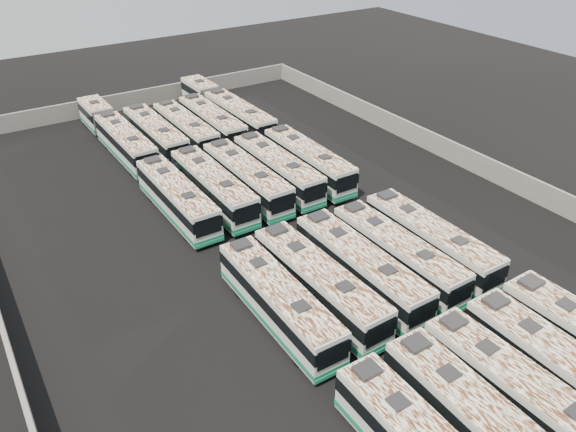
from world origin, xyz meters
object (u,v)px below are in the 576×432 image
object	(u,v)px
bus_midfront_center	(360,268)
bus_back_right	(212,123)
bus_front_center	(523,398)
bus_midback_right	(278,169)
bus_front_left	(484,430)
bus_midback_center	(247,178)
bus_back_far_right	(226,108)
bus_midback_far_right	(308,161)
bus_midfront_far_left	(279,301)
bus_midfront_right	(397,254)
bus_back_far_left	(116,133)
bus_front_right	(566,375)
bus_midback_left	(213,187)
bus_back_left	(156,135)
bus_midfront_far_right	(430,241)
bus_back_center	(186,130)
bus_midback_far_left	(177,198)
bus_midfront_left	(319,284)

from	to	relation	value
bus_midfront_center	bus_back_right	world-z (taller)	bus_midfront_center
bus_front_center	bus_back_right	distance (m)	44.98
bus_midback_right	bus_back_right	xyz separation A→B (m)	(-0.02, 14.18, -0.00)
bus_front_left	bus_midback_center	distance (m)	31.04
bus_back_right	bus_back_far_right	size ratio (longest dim) A/B	0.64
bus_midback_right	bus_midback_far_right	bearing A→B (deg)	-1.67
bus_midfront_far_left	bus_midfront_right	size ratio (longest dim) A/B	1.00
bus_back_far_right	bus_midfront_far_left	bearing A→B (deg)	-112.63
bus_midfront_right	bus_back_far_left	world-z (taller)	bus_back_far_left
bus_front_right	bus_back_far_right	xyz separation A→B (m)	(3.43, 48.40, -0.02)
bus_midfront_center	bus_midback_left	world-z (taller)	bus_midback_left
bus_back_left	bus_back_far_right	bearing A→B (deg)	16.69
bus_midfront_far_left	bus_midback_left	bearing A→B (deg)	79.22
bus_front_center	bus_midfront_center	size ratio (longest dim) A/B	0.99
bus_front_left	bus_midfront_far_right	bearing A→B (deg)	55.11
bus_back_far_right	bus_back_far_left	bearing A→B (deg)	179.70
bus_front_right	bus_back_far_left	size ratio (longest dim) A/B	0.67
bus_midfront_center	bus_midfront_far_right	distance (m)	6.80
bus_midfront_far_right	bus_midback_left	bearing A→B (deg)	121.28
bus_midback_center	bus_back_center	size ratio (longest dim) A/B	1.03
bus_midback_far_right	bus_back_far_left	world-z (taller)	bus_midback_far_right
bus_midback_right	bus_front_left	bearing A→B (deg)	-102.51
bus_midback_right	bus_back_far_left	xyz separation A→B (m)	(-10.25, 17.32, -0.04)
bus_midfront_center	bus_midback_center	world-z (taller)	bus_midback_center
bus_midback_far_left	bus_midback_far_right	bearing A→B (deg)	-0.83
bus_midfront_far_left	bus_back_far_right	distance (m)	36.72
bus_midfront_far_left	bus_midfront_center	distance (m)	6.88
bus_midfront_center	bus_back_far_right	bearing A→B (deg)	78.75
bus_midfront_left	bus_back_far_left	xyz separation A→B (m)	(-3.34, 33.91, -0.05)
bus_back_right	bus_front_right	bearing A→B (deg)	-89.68
bus_midfront_center	bus_midback_right	xyz separation A→B (m)	(3.33, 16.71, -0.01)
bus_back_far_left	bus_back_left	bearing A→B (deg)	-41.75
bus_midback_left	bus_midback_center	distance (m)	3.37
bus_midfront_center	bus_back_right	distance (m)	31.07
bus_midfront_center	bus_back_right	xyz separation A→B (m)	(3.32, 30.89, -0.01)
bus_midfront_far_right	bus_back_far_left	world-z (taller)	bus_midfront_far_right
bus_front_left	bus_midfront_right	world-z (taller)	bus_front_left
bus_front_left	bus_front_right	bearing A→B (deg)	1.01
bus_front_right	bus_back_center	world-z (taller)	bus_front_right
bus_midfront_far_right	bus_midfront_far_left	bearing A→B (deg)	179.25
bus_midback_left	bus_back_center	distance (m)	14.37
bus_midback_left	bus_midback_right	size ratio (longest dim) A/B	1.01
bus_front_center	bus_midfront_far_right	size ratio (longest dim) A/B	1.01
bus_midback_left	bus_back_far_right	xyz separation A→B (m)	(10.20, 17.36, -0.01)
bus_midfront_left	bus_midfront_far_right	size ratio (longest dim) A/B	1.02
bus_midback_far_right	bus_front_center	bearing A→B (deg)	-102.26
bus_back_center	bus_back_right	world-z (taller)	bus_back_right
bus_front_left	bus_midfront_left	world-z (taller)	bus_front_left
bus_midback_center	bus_midfront_center	bearing A→B (deg)	-89.90
bus_midfront_far_left	bus_back_left	bearing A→B (deg)	84.39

